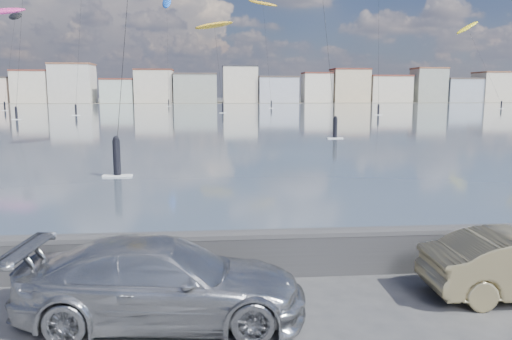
% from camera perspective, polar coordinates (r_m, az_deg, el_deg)
% --- Properties ---
extents(ground, '(700.00, 700.00, 0.00)m').
position_cam_1_polar(ground, '(8.90, -4.36, -18.36)').
color(ground, '#333335').
rests_on(ground, ground).
extents(bay_water, '(500.00, 177.00, 0.00)m').
position_cam_1_polar(bay_water, '(99.50, -5.07, 6.53)').
color(bay_water, '#465466').
rests_on(bay_water, ground).
extents(far_shore_strip, '(500.00, 60.00, 0.00)m').
position_cam_1_polar(far_shore_strip, '(207.96, -5.10, 7.75)').
color(far_shore_strip, '#4C473D').
rests_on(far_shore_strip, ground).
extents(seawall, '(400.00, 0.36, 1.08)m').
position_cam_1_polar(seawall, '(11.18, -4.58, -9.34)').
color(seawall, '#28282B').
rests_on(seawall, ground).
extents(far_buildings, '(240.79, 13.26, 14.60)m').
position_cam_1_polar(far_buildings, '(193.93, -4.73, 9.45)').
color(far_buildings, '#9EA8B7').
rests_on(far_buildings, ground).
extents(car_silver, '(5.22, 2.44, 1.48)m').
position_cam_1_polar(car_silver, '(9.25, -10.56, -12.39)').
color(car_silver, '#AEB0B6').
rests_on(car_silver, ground).
extents(kitesurfer_2, '(7.53, 19.53, 24.43)m').
position_cam_1_polar(kitesurfer_2, '(138.54, -25.82, 15.49)').
color(kitesurfer_2, black).
rests_on(kitesurfer_2, ground).
extents(kitesurfer_5, '(8.31, 16.43, 29.54)m').
position_cam_1_polar(kitesurfer_5, '(143.80, 0.81, 18.33)').
color(kitesurfer_5, '#BF8C19').
rests_on(kitesurfer_5, ground).
extents(kitesurfer_6, '(9.86, 18.57, 20.22)m').
position_cam_1_polar(kitesurfer_6, '(113.62, -4.77, 16.07)').
color(kitesurfer_6, '#BF8C19').
rests_on(kitesurfer_6, ground).
extents(kitesurfer_8, '(7.76, 17.77, 23.27)m').
position_cam_1_polar(kitesurfer_8, '(148.99, 23.07, 14.61)').
color(kitesurfer_8, yellow).
rests_on(kitesurfer_8, ground).
extents(kitesurfer_11, '(3.87, 14.44, 33.68)m').
position_cam_1_polar(kitesurfer_11, '(157.92, -10.17, 18.25)').
color(kitesurfer_11, blue).
rests_on(kitesurfer_11, ground).
extents(kitesurfer_13, '(11.09, 8.70, 22.00)m').
position_cam_1_polar(kitesurfer_13, '(120.18, -27.24, 15.73)').
color(kitesurfer_13, '#E5338C').
rests_on(kitesurfer_13, ground).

